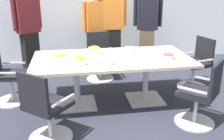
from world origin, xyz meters
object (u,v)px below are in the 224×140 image
Objects in this scene: office_chair_1 at (196,66)px; snack_bowl_candy_mix at (168,56)px; office_chair_0 at (201,97)px; office_chair_2 at (100,59)px; person_standing_2 at (112,25)px; plate_stack at (130,49)px; person_standing_3 at (147,25)px; office_chair_3 at (7,78)px; conference_table at (112,65)px; napkin_pile at (138,55)px; person_standing_0 at (28,28)px; person_standing_1 at (96,29)px; snack_bowl_chips_yellow at (94,50)px; donut_platter at (101,65)px; snack_bowl_pretzels at (59,57)px; office_chair_4 at (45,111)px; snack_bowl_chips_orange at (80,61)px.

snack_bowl_candy_mix is (-0.78, -0.56, 0.39)m from office_chair_1.
office_chair_0 is 1.00× the size of office_chair_2.
person_standing_2 is (-0.76, 2.53, 0.57)m from office_chair_0.
person_standing_2 is at bearing 93.90° from plate_stack.
snack_bowl_candy_mix is (-0.22, -1.84, -0.15)m from person_standing_3.
office_chair_3 is at bearing 42.45° from person_standing_3.
conference_table is at bearing 87.79° from office_chair_3.
conference_table is 13.56× the size of napkin_pile.
office_chair_1 is 0.50× the size of person_standing_0.
conference_table is at bearing 95.93° from person_standing_0.
napkin_pile is (2.03, -0.36, 0.38)m from office_chair_3.
snack_bowl_candy_mix is at bearing 98.80° from person_standing_3.
person_standing_2 reaches higher than person_standing_1.
office_chair_0 reaches higher than plate_stack.
person_standing_3 reaches higher than snack_bowl_chips_yellow.
person_standing_2 reaches higher than donut_platter.
snack_bowl_pretzels is 1.63m from snack_bowl_candy_mix.
snack_bowl_candy_mix is 0.56× the size of donut_platter.
napkin_pile is at bearing 84.84° from person_standing_3.
donut_platter is (-0.50, -2.04, -0.21)m from person_standing_2.
conference_table is 1.98m from person_standing_3.
office_chair_4 is (-0.96, -0.91, -0.22)m from conference_table.
plate_stack is at bearing 89.25° from person_standing_2.
person_standing_0 is at bearing -25.65° from office_chair_2.
office_chair_2 is at bearing 84.29° from donut_platter.
person_standing_1 is (1.36, -0.02, -0.06)m from person_standing_0.
person_standing_1 reaches higher than conference_table.
donut_platter is at bearing 69.39° from person_standing_1.
snack_bowl_candy_mix is at bearing -6.69° from snack_bowl_pretzels.
office_chair_4 is (-2.01, -0.05, 0.00)m from office_chair_0.
office_chair_2 is at bearing 125.13° from office_chair_3.
person_standing_3 reaches higher than office_chair_0.
person_standing_1 is at bearing 4.27° from person_standing_2.
office_chair_0 is 2.57m from person_standing_3.
snack_bowl_chips_yellow is at bearing 93.51° from office_chair_0.
office_chair_0 is 0.50× the size of person_standing_0.
office_chair_0 is 4.18× the size of snack_bowl_chips_yellow.
donut_platter is (0.75, 0.54, 0.36)m from office_chair_4.
office_chair_1 is 4.79× the size of plate_stack.
person_standing_2 reaches higher than office_chair_4.
person_standing_2 is 1.03× the size of person_standing_3.
office_chair_2 is 2.20m from office_chair_4.
person_standing_0 is 2.12m from snack_bowl_chips_orange.
napkin_pile is at bearing -29.78° from snack_bowl_chips_yellow.
napkin_pile is at bearing 88.85° from person_standing_1.
office_chair_1 is 1.34m from napkin_pile.
conference_table is 2.64× the size of office_chair_2.
office_chair_3 is at bearing 180.00° from snack_bowl_chips_yellow.
office_chair_2 and office_chair_4 have the same top height.
office_chair_2 is 4.18× the size of snack_bowl_chips_yellow.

